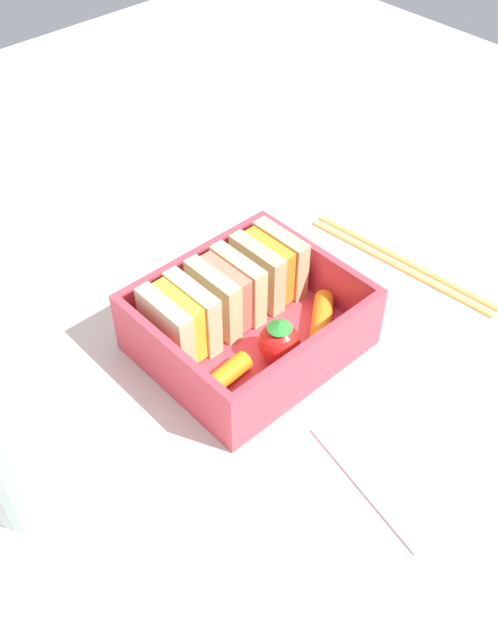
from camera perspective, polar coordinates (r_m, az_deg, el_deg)
name	(u,v)px	position (r cm, az deg, el deg)	size (l,w,h in cm)	color
ground_plane	(249,354)	(55.47, 0.00, -2.71)	(120.00, 120.00, 2.00)	beige
bento_tray	(249,339)	(54.30, 0.00, -1.57)	(15.13, 13.15, 1.20)	#D93C4B
bento_rim	(249,314)	(52.37, 0.00, 0.47)	(15.13, 13.15, 4.20)	#D93C4B
sandwich_left	(180,321)	(51.50, -5.57, -0.06)	(3.74, 5.11, 5.09)	beige
sandwich_center_left	(226,292)	(53.45, -1.85, 2.22)	(3.74, 5.11, 5.09)	#DBC386
sandwich_center	(269,266)	(55.69, 1.59, 4.32)	(3.74, 5.11, 5.09)	#D4B37F
carrot_stick_far_left	(222,378)	(50.01, -2.19, -4.70)	(1.42, 1.42, 4.92)	orange
strawberry_far_left	(281,340)	(51.19, 2.58, -1.63)	(3.07, 3.07, 3.67)	red
carrot_stick_left	(322,320)	(54.12, 5.83, 0.01)	(1.54, 1.54, 5.12)	orange
chopstick_pair	(402,261)	(62.80, 12.12, 4.63)	(3.29, 18.21, 0.70)	#D9B362
drinking_glass	(26,449)	(45.09, -17.42, -9.80)	(6.59, 6.59, 9.22)	silver
folded_napkin	(433,445)	(50.18, 14.50, -9.66)	(12.50, 10.63, 0.40)	silver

